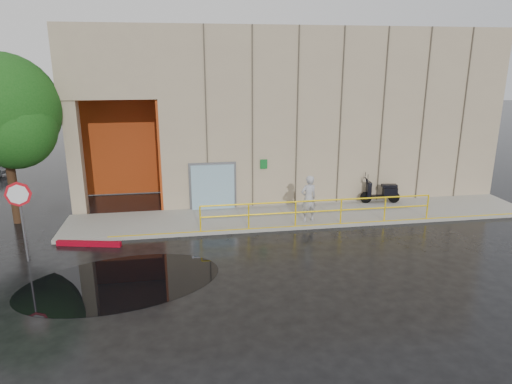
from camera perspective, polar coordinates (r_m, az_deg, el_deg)
ground at (r=15.18m, az=-4.45°, el=-9.45°), size 120.00×120.00×0.00m
sidewalk at (r=19.93m, az=5.94°, el=-2.94°), size 20.00×3.00×0.15m
building at (r=25.52m, az=4.80°, el=10.74°), size 20.00×10.17×8.00m
guardrail at (r=18.58m, az=7.81°, el=-2.46°), size 9.56×0.06×1.03m
person at (r=18.77m, az=6.58°, el=-0.82°), size 0.80×0.63×1.93m
scooter at (r=21.90m, az=15.40°, el=0.74°), size 1.88×0.84×1.43m
stop_sign at (r=16.78m, az=-27.44°, el=-1.41°), size 0.84×0.14×2.79m
red_curb at (r=17.89m, az=-20.17°, el=-6.07°), size 2.38×0.72×0.18m
puddle at (r=14.85m, az=-16.47°, el=-10.70°), size 6.82×5.07×0.01m
tree_near at (r=20.58m, az=-28.89°, el=8.43°), size 4.47×4.47×6.92m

